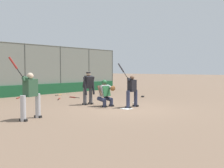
% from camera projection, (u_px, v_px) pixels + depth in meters
% --- Properties ---
extents(ground_plane, '(160.00, 160.00, 0.00)m').
position_uv_depth(ground_plane, '(126.00, 109.00, 11.51)').
color(ground_plane, '#7A604C').
extents(home_plate_marker, '(0.43, 0.43, 0.01)m').
position_uv_depth(home_plate_marker, '(126.00, 109.00, 11.51)').
color(home_plate_marker, white).
rests_on(home_plate_marker, ground_plane).
extents(backstop_fence, '(17.13, 0.08, 3.45)m').
position_uv_depth(backstop_fence, '(25.00, 68.00, 17.19)').
color(backstop_fence, '#515651').
rests_on(backstop_fence, ground_plane).
extents(padding_wall, '(16.71, 0.18, 0.72)m').
position_uv_depth(padding_wall, '(26.00, 90.00, 17.20)').
color(padding_wall, '#19512D').
rests_on(padding_wall, ground_plane).
extents(bleachers_beyond, '(11.94, 3.05, 1.80)m').
position_uv_depth(bleachers_beyond, '(28.00, 84.00, 20.50)').
color(bleachers_beyond, slate).
rests_on(bleachers_beyond, ground_plane).
extents(batter_at_plate, '(1.00, 0.57, 2.02)m').
position_uv_depth(batter_at_plate, '(132.00, 90.00, 11.89)').
color(batter_at_plate, '#2D334C').
rests_on(batter_at_plate, ground_plane).
extents(catcher_behind_plate, '(0.66, 0.79, 1.25)m').
position_uv_depth(catcher_behind_plate, '(105.00, 93.00, 12.23)').
color(catcher_behind_plate, '#2D334C').
rests_on(catcher_behind_plate, ground_plane).
extents(umpire_home, '(0.66, 0.41, 1.62)m').
position_uv_depth(umpire_home, '(88.00, 87.00, 12.84)').
color(umpire_home, '#4C4C51').
rests_on(umpire_home, ground_plane).
extents(batter_on_deck, '(1.11, 0.53, 2.15)m').
position_uv_depth(batter_on_deck, '(30.00, 94.00, 9.00)').
color(batter_on_deck, '#B7B7BC').
rests_on(batter_on_deck, ground_plane).
extents(spare_bat_near_backstop, '(0.11, 0.84, 0.07)m').
position_uv_depth(spare_bat_near_backstop, '(73.00, 97.00, 16.01)').
color(spare_bat_near_backstop, black).
rests_on(spare_bat_near_backstop, ground_plane).
extents(spare_bat_by_padding, '(0.64, 0.67, 0.07)m').
position_uv_depth(spare_bat_by_padding, '(59.00, 99.00, 15.23)').
color(spare_bat_by_padding, black).
rests_on(spare_bat_by_padding, ground_plane).
extents(spare_bat_third_base_side, '(0.79, 0.42, 0.07)m').
position_uv_depth(spare_bat_third_base_side, '(59.00, 95.00, 17.59)').
color(spare_bat_third_base_side, black).
rests_on(spare_bat_third_base_side, ground_plane).
extents(spare_bat_first_base_side, '(0.67, 0.63, 0.07)m').
position_uv_depth(spare_bat_first_base_side, '(19.00, 98.00, 15.70)').
color(spare_bat_first_base_side, black).
rests_on(spare_bat_first_base_side, ground_plane).
extents(fielding_glove_on_dirt, '(0.27, 0.21, 0.10)m').
position_uv_depth(fielding_glove_on_dirt, '(143.00, 96.00, 16.38)').
color(fielding_glove_on_dirt, black).
rests_on(fielding_glove_on_dirt, ground_plane).
extents(baseball_loose, '(0.07, 0.07, 0.07)m').
position_uv_depth(baseball_loose, '(133.00, 103.00, 13.32)').
color(baseball_loose, white).
rests_on(baseball_loose, ground_plane).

